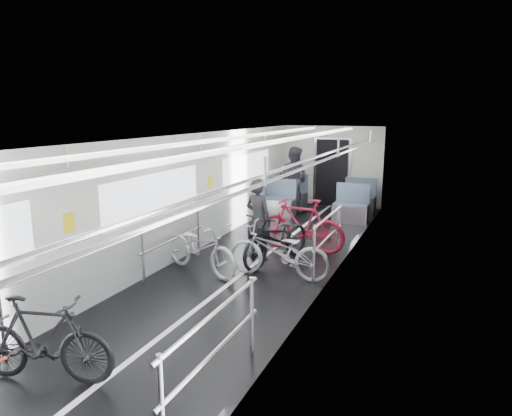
# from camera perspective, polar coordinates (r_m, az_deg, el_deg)

# --- Properties ---
(car_shell) EXTENTS (3.02, 14.01, 2.41)m
(car_shell) POSITION_cam_1_polar(r_m,az_deg,el_deg) (9.10, 1.76, 1.20)
(car_shell) COLOR black
(car_shell) RESTS_ON ground
(bike_left_mid) EXTENTS (1.67, 0.84, 0.96)m
(bike_left_mid) POSITION_cam_1_polar(r_m,az_deg,el_deg) (5.48, -25.20, -14.66)
(bike_left_mid) COLOR black
(bike_left_mid) RESTS_ON floor
(bike_left_far) EXTENTS (1.88, 1.16, 0.93)m
(bike_left_far) POSITION_cam_1_polar(r_m,az_deg,el_deg) (8.18, -6.96, -4.90)
(bike_left_far) COLOR #9FA0A4
(bike_left_far) RESTS_ON floor
(bike_right_mid) EXTENTS (1.84, 0.71, 0.95)m
(bike_right_mid) POSITION_cam_1_polar(r_m,az_deg,el_deg) (7.87, 2.79, -5.44)
(bike_right_mid) COLOR #9E9FA3
(bike_right_mid) RESTS_ON floor
(bike_right_far) EXTENTS (1.87, 0.61, 1.11)m
(bike_right_far) POSITION_cam_1_polar(r_m,az_deg,el_deg) (9.38, 5.67, -2.10)
(bike_right_far) COLOR maroon
(bike_right_far) RESTS_ON floor
(bike_aisle) EXTENTS (1.20, 2.01, 1.00)m
(bike_aisle) POSITION_cam_1_polar(r_m,az_deg,el_deg) (8.61, 2.69, -3.74)
(bike_aisle) COLOR black
(bike_aisle) RESTS_ON floor
(person_standing) EXTENTS (0.66, 0.52, 1.59)m
(person_standing) POSITION_cam_1_polar(r_m,az_deg,el_deg) (8.78, 0.29, -1.41)
(person_standing) COLOR black
(person_standing) RESTS_ON floor
(person_seated) EXTENTS (1.05, 0.91, 1.84)m
(person_seated) POSITION_cam_1_polar(r_m,az_deg,el_deg) (13.16, 4.76, 3.64)
(person_seated) COLOR #312F37
(person_seated) RESTS_ON floor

